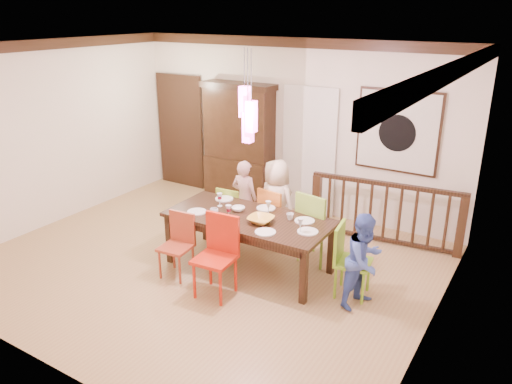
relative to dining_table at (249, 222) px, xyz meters
The scene contains 37 objects.
floor 0.91m from the dining_table, 157.65° to the right, with size 6.00×6.00×0.00m, color #AA8452.
ceiling 2.31m from the dining_table, 157.65° to the right, with size 6.00×6.00×0.00m, color white.
wall_back 2.46m from the dining_table, 104.06° to the left, with size 6.00×6.00×0.00m, color silver.
wall_left 3.66m from the dining_table, behind, with size 5.00×5.00×0.00m, color silver.
wall_right 2.57m from the dining_table, ahead, with size 5.00×5.00×0.00m, color silver.
crown_molding 2.24m from the dining_table, 157.65° to the right, with size 6.00×5.00×0.16m, color black, non-canonical shape.
panel_door 3.72m from the dining_table, 143.24° to the left, with size 1.04×0.07×2.24m, color black.
white_doorway 2.27m from the dining_table, 95.57° to the left, with size 0.97×0.05×2.22m, color silver.
painting 2.71m from the dining_table, 61.05° to the left, with size 1.25×0.06×1.25m.
pendant_cluster 1.44m from the dining_table, 32.01° to the right, with size 0.27×0.21×1.14m.
dining_table is the anchor object (origin of this frame).
chair_far_left 0.99m from the dining_table, 136.29° to the left, with size 0.40×0.40×0.84m.
chair_far_mid 0.81m from the dining_table, 91.12° to the left, with size 0.46×0.46×0.91m.
chair_far_right 0.98m from the dining_table, 43.74° to the left, with size 0.53×0.53×1.03m.
chair_near_left 0.99m from the dining_table, 134.46° to the right, with size 0.42×0.42×0.85m.
chair_near_mid 0.81m from the dining_table, 88.26° to the right, with size 0.49×0.49×1.00m.
chair_end_right 1.46m from the dining_table, ahead, with size 0.47×0.47×0.91m.
china_hutch 2.59m from the dining_table, 126.29° to the left, with size 1.35×0.46×2.14m.
balustrade 2.16m from the dining_table, 52.77° to the left, with size 2.26×0.32×0.96m.
person_far_left 1.03m from the dining_table, 125.82° to the left, with size 0.44×0.29×1.21m, color #FABEC1.
person_far_mid 0.80m from the dining_table, 92.24° to the left, with size 0.65×0.42×1.32m, color beige.
person_end_right 1.63m from the dining_table, ahead, with size 0.56×0.44×1.16m, color #435FBB.
serving_bowl 0.28m from the dining_table, 19.21° to the right, with size 0.33×0.33×0.08m, color gold.
small_bowl 0.27m from the dining_table, 157.89° to the left, with size 0.18×0.18×0.06m, color white.
cup_left 0.48m from the dining_table, 157.04° to the right, with size 0.11×0.11×0.09m, color silver.
cup_right 0.56m from the dining_table, 21.10° to the left, with size 0.09×0.09×0.09m, color silver.
plate_far_left 0.73m from the dining_table, 151.21° to the left, with size 0.26×0.26×0.01m, color white.
plate_far_mid 0.37m from the dining_table, 81.35° to the left, with size 0.26×0.26×0.01m, color white.
plate_far_right 0.75m from the dining_table, 19.63° to the left, with size 0.26×0.26×0.01m, color white.
plate_near_left 0.72m from the dining_table, 160.31° to the right, with size 0.26×0.26×0.01m, color white.
plate_near_mid 0.55m from the dining_table, 35.34° to the right, with size 0.26×0.26×0.01m, color white.
plate_end_right 0.88m from the dining_table, ahead, with size 0.26×0.26×0.01m, color white.
wine_glass_a 0.58m from the dining_table, 169.06° to the left, with size 0.08×0.08×0.19m, color #590C19, non-canonical shape.
wine_glass_b 0.32m from the dining_table, 46.20° to the left, with size 0.08×0.08×0.19m, color silver, non-canonical shape.
wine_glass_c 0.32m from the dining_table, 131.98° to the right, with size 0.08×0.08×0.19m, color #590C19, non-canonical shape.
wine_glass_d 0.83m from the dining_table, ahead, with size 0.08×0.08×0.19m, color silver, non-canonical shape.
napkin 0.42m from the dining_table, 105.03° to the right, with size 0.18×0.14×0.01m, color #D83359.
Camera 1 is at (3.83, -4.87, 3.33)m, focal length 35.00 mm.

